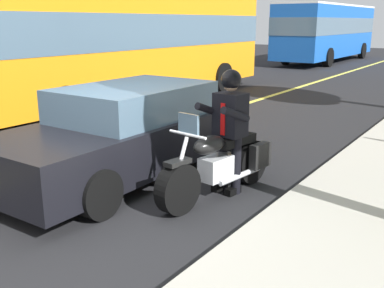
# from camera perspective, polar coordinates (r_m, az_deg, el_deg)

# --- Properties ---
(ground_plane) EXTENTS (80.00, 80.00, 0.00)m
(ground_plane) POSITION_cam_1_polar(r_m,az_deg,el_deg) (6.28, -10.13, -7.06)
(ground_plane) COLOR black
(lane_center_stripe) EXTENTS (60.00, 0.16, 0.01)m
(lane_center_stripe) POSITION_cam_1_polar(r_m,az_deg,el_deg) (7.75, -20.79, -3.46)
(lane_center_stripe) COLOR #E5DB4C
(lane_center_stripe) RESTS_ON ground_plane
(motorcycle_main) EXTENTS (2.22, 0.78, 1.26)m
(motorcycle_main) POSITION_cam_1_polar(r_m,az_deg,el_deg) (6.24, 3.62, -2.58)
(motorcycle_main) COLOR black
(motorcycle_main) RESTS_ON ground_plane
(rider_main) EXTENTS (0.67, 0.61, 1.74)m
(rider_main) POSITION_cam_1_polar(r_m,az_deg,el_deg) (6.23, 4.78, 2.95)
(rider_main) COLOR black
(rider_main) RESTS_ON ground_plane
(bus_near) EXTENTS (11.05, 2.70, 3.30)m
(bus_near) POSITION_cam_1_polar(r_m,az_deg,el_deg) (28.89, 16.82, 13.69)
(bus_near) COLOR blue
(bus_near) RESTS_ON ground_plane
(bus_far) EXTENTS (11.05, 2.70, 3.30)m
(bus_far) POSITION_cam_1_polar(r_m,az_deg,el_deg) (13.63, -7.72, 13.10)
(bus_far) COLOR orange
(bus_far) RESTS_ON ground_plane
(car_dark) EXTENTS (4.60, 1.92, 1.40)m
(car_dark) POSITION_cam_1_polar(r_m,az_deg,el_deg) (7.14, -7.93, 1.59)
(car_dark) COLOR black
(car_dark) RESTS_ON ground_plane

